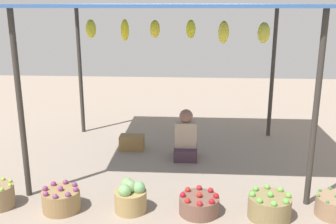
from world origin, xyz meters
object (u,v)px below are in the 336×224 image
(vendor_person, at_px, (186,139))
(basket_purple_onions, at_px, (61,200))
(basket_red_apples, at_px, (199,204))
(wooden_crate_near_vendor, at_px, (132,142))
(basket_cabbages, at_px, (130,197))
(basket_green_apples, at_px, (269,206))
(basket_green_chilies, at_px, (335,206))

(vendor_person, height_order, basket_purple_onions, vendor_person)
(basket_red_apples, bearing_deg, wooden_crate_near_vendor, 118.84)
(basket_purple_onions, distance_m, basket_cabbages, 0.82)
(basket_cabbages, height_order, basket_red_apples, basket_cabbages)
(basket_green_apples, bearing_deg, basket_cabbages, 178.27)
(basket_red_apples, height_order, basket_green_chilies, basket_green_chilies)
(wooden_crate_near_vendor, bearing_deg, vendor_person, -17.59)
(basket_green_chilies, height_order, wooden_crate_near_vendor, basket_green_chilies)
(basket_green_chilies, xyz_separation_m, wooden_crate_near_vendor, (-2.64, 1.94, 0.00))
(basket_cabbages, relative_size, basket_red_apples, 0.83)
(vendor_person, bearing_deg, basket_red_apples, -83.56)
(vendor_person, relative_size, basket_green_chilies, 1.81)
(basket_cabbages, bearing_deg, basket_red_apples, -0.18)
(vendor_person, bearing_deg, basket_green_chilies, -43.54)
(basket_green_chilies, bearing_deg, basket_red_apples, -178.45)
(vendor_person, relative_size, basket_cabbages, 2.01)
(basket_purple_onions, height_order, basket_cabbages, basket_cabbages)
(vendor_person, distance_m, basket_green_apples, 2.01)
(basket_purple_onions, height_order, basket_green_chilies, basket_purple_onions)
(basket_cabbages, distance_m, basket_green_apples, 1.60)
(vendor_person, bearing_deg, basket_green_apples, -60.50)
(basket_green_chilies, distance_m, wooden_crate_near_vendor, 3.28)
(basket_purple_onions, xyz_separation_m, wooden_crate_near_vendor, (0.53, 2.02, -0.01))
(basket_red_apples, distance_m, basket_green_chilies, 1.55)
(basket_green_apples, bearing_deg, basket_green_chilies, 6.63)
(basket_green_apples, bearing_deg, basket_red_apples, 176.70)
(basket_green_chilies, bearing_deg, vendor_person, 136.46)
(basket_red_apples, distance_m, basket_green_apples, 0.80)
(vendor_person, xyz_separation_m, basket_green_chilies, (1.74, -1.66, -0.18))
(basket_cabbages, bearing_deg, basket_purple_onions, -177.58)
(vendor_person, xyz_separation_m, wooden_crate_near_vendor, (-0.90, 0.29, -0.18))
(basket_red_apples, relative_size, wooden_crate_near_vendor, 1.17)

